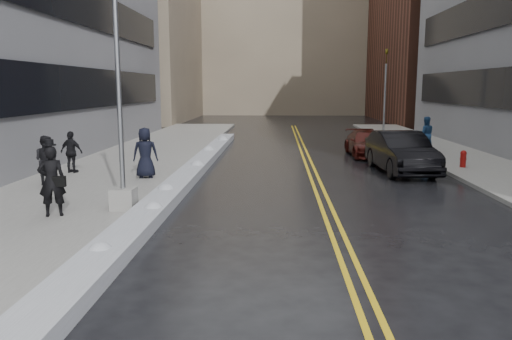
# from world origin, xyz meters

# --- Properties ---
(ground) EXTENTS (160.00, 160.00, 0.00)m
(ground) POSITION_xyz_m (0.00, 0.00, 0.00)
(ground) COLOR black
(ground) RESTS_ON ground
(sidewalk_west) EXTENTS (5.50, 50.00, 0.15)m
(sidewalk_west) POSITION_xyz_m (-5.75, 10.00, 0.07)
(sidewalk_west) COLOR gray
(sidewalk_west) RESTS_ON ground
(sidewalk_east) EXTENTS (4.00, 50.00, 0.15)m
(sidewalk_east) POSITION_xyz_m (10.00, 10.00, 0.07)
(sidewalk_east) COLOR gray
(sidewalk_east) RESTS_ON ground
(lane_line_left) EXTENTS (0.12, 50.00, 0.01)m
(lane_line_left) POSITION_xyz_m (2.35, 10.00, 0.00)
(lane_line_left) COLOR gold
(lane_line_left) RESTS_ON ground
(lane_line_right) EXTENTS (0.12, 50.00, 0.01)m
(lane_line_right) POSITION_xyz_m (2.65, 10.00, 0.00)
(lane_line_right) COLOR gold
(lane_line_right) RESTS_ON ground
(snow_ridge) EXTENTS (0.90, 30.00, 0.34)m
(snow_ridge) POSITION_xyz_m (-2.45, 8.00, 0.17)
(snow_ridge) COLOR silver
(snow_ridge) RESTS_ON ground
(building_west_far) EXTENTS (14.00, 22.00, 18.00)m
(building_west_far) POSITION_xyz_m (-15.50, 44.00, 9.00)
(building_west_far) COLOR gray
(building_west_far) RESTS_ON ground
(building_far) EXTENTS (36.00, 16.00, 22.00)m
(building_far) POSITION_xyz_m (2.00, 60.00, 11.00)
(building_far) COLOR gray
(building_far) RESTS_ON ground
(lamppost) EXTENTS (0.65, 0.65, 7.62)m
(lamppost) POSITION_xyz_m (-3.30, 2.00, 2.53)
(lamppost) COLOR gray
(lamppost) RESTS_ON sidewalk_west
(fire_hydrant) EXTENTS (0.26, 0.26, 0.73)m
(fire_hydrant) POSITION_xyz_m (9.00, 10.00, 0.55)
(fire_hydrant) COLOR maroon
(fire_hydrant) RESTS_ON sidewalk_east
(traffic_signal) EXTENTS (0.16, 0.20, 6.00)m
(traffic_signal) POSITION_xyz_m (8.50, 24.00, 3.40)
(traffic_signal) COLOR gray
(traffic_signal) RESTS_ON sidewalk_east
(pedestrian_fedora) EXTENTS (0.80, 0.65, 1.89)m
(pedestrian_fedora) POSITION_xyz_m (-4.93, 1.16, 1.10)
(pedestrian_fedora) COLOR black
(pedestrian_fedora) RESTS_ON sidewalk_west
(pedestrian_b) EXTENTS (1.01, 0.88, 1.74)m
(pedestrian_b) POSITION_xyz_m (-7.08, 5.41, 1.02)
(pedestrian_b) COLOR black
(pedestrian_b) RESTS_ON sidewalk_west
(pedestrian_c) EXTENTS (1.04, 0.79, 1.91)m
(pedestrian_c) POSITION_xyz_m (-3.96, 6.91, 1.11)
(pedestrian_c) COLOR black
(pedestrian_c) RESTS_ON sidewalk_west
(pedestrian_d) EXTENTS (1.04, 0.62, 1.67)m
(pedestrian_d) POSITION_xyz_m (-7.21, 7.91, 0.98)
(pedestrian_d) COLOR black
(pedestrian_d) RESTS_ON sidewalk_west
(pedestrian_east) EXTENTS (0.96, 0.77, 1.86)m
(pedestrian_east) POSITION_xyz_m (8.92, 15.36, 1.08)
(pedestrian_east) COLOR navy
(pedestrian_east) RESTS_ON sidewalk_east
(car_black) EXTENTS (2.20, 5.33, 1.72)m
(car_black) POSITION_xyz_m (6.19, 9.38, 0.86)
(car_black) COLOR black
(car_black) RESTS_ON ground
(car_maroon) EXTENTS (1.90, 4.49, 1.29)m
(car_maroon) POSITION_xyz_m (5.66, 14.52, 0.65)
(car_maroon) COLOR #410E0A
(car_maroon) RESTS_ON ground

